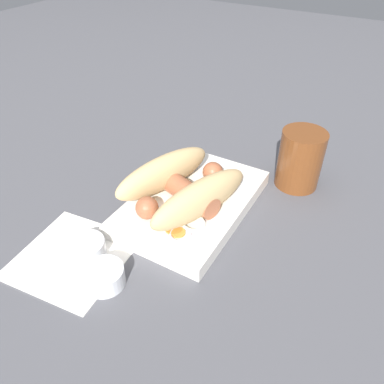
% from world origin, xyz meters
% --- Properties ---
extents(ground_plane, '(3.00, 3.00, 0.00)m').
position_xyz_m(ground_plane, '(0.00, 0.00, 0.00)').
color(ground_plane, '#4C4C51').
extents(food_tray, '(0.26, 0.17, 0.02)m').
position_xyz_m(food_tray, '(0.00, 0.00, 0.01)').
color(food_tray, silver).
rests_on(food_tray, ground_plane).
extents(bread_roll, '(0.22, 0.19, 0.06)m').
position_xyz_m(bread_roll, '(-0.02, 0.01, 0.05)').
color(bread_roll, tan).
rests_on(bread_roll, food_tray).
extents(sausage, '(0.17, 0.15, 0.04)m').
position_xyz_m(sausage, '(-0.01, 0.01, 0.04)').
color(sausage, '#9E5638').
rests_on(sausage, food_tray).
extents(pickled_veggies, '(0.06, 0.05, 0.01)m').
position_xyz_m(pickled_veggies, '(-0.07, -0.03, 0.03)').
color(pickled_veggies, orange).
rests_on(pickled_veggies, food_tray).
extents(napkin, '(0.17, 0.17, 0.00)m').
position_xyz_m(napkin, '(-0.18, 0.10, 0.00)').
color(napkin, white).
rests_on(napkin, ground_plane).
extents(condiment_cup_near, '(0.06, 0.06, 0.03)m').
position_xyz_m(condiment_cup_near, '(-0.17, 0.08, 0.01)').
color(condiment_cup_near, silver).
rests_on(condiment_cup_near, ground_plane).
extents(condiment_cup_far, '(0.06, 0.06, 0.03)m').
position_xyz_m(condiment_cup_far, '(-0.20, 0.02, 0.01)').
color(condiment_cup_far, silver).
rests_on(condiment_cup_far, ground_plane).
extents(drink_glass, '(0.08, 0.08, 0.11)m').
position_xyz_m(drink_glass, '(0.16, -0.13, 0.05)').
color(drink_glass, brown).
rests_on(drink_glass, ground_plane).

